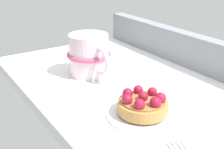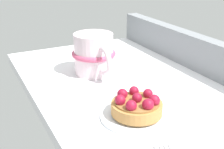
{
  "view_description": "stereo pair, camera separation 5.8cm",
  "coord_description": "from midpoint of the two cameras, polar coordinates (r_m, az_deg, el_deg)",
  "views": [
    {
      "loc": [
        42.03,
        -34.85,
        26.11
      ],
      "look_at": [
        -3.11,
        -5.28,
        3.71
      ],
      "focal_mm": 47.89,
      "sensor_mm": 36.0,
      "label": 1
    },
    {
      "loc": [
        44.96,
        -29.81,
        26.11
      ],
      "look_at": [
        -3.11,
        -5.28,
        3.71
      ],
      "focal_mm": 47.89,
      "sensor_mm": 36.0,
      "label": 2
    }
  ],
  "objects": [
    {
      "name": "window_rail_back",
      "position": [
        0.7,
        21.23,
        2.65
      ],
      "size": [
        72.17,
        3.33,
        7.93
      ],
      "primitive_type": "cube",
      "color": "gray",
      "rests_on": "ground_plane"
    },
    {
      "name": "raspberry_tart",
      "position": [
        0.5,
        8.1,
        -5.91
      ],
      "size": [
        8.62,
        8.62,
        3.78
      ],
      "color": "#B77F42",
      "rests_on": "dessert_plate"
    },
    {
      "name": "ground_plane",
      "position": [
        0.61,
        8.59,
        -4.48
      ],
      "size": [
        73.65,
        40.25,
        2.4
      ],
      "primitive_type": "cube",
      "color": "white"
    },
    {
      "name": "dessert_plate",
      "position": [
        0.51,
        7.97,
        -7.77
      ],
      "size": [
        12.27,
        12.27,
        0.85
      ],
      "color": "silver",
      "rests_on": "ground_plane"
    },
    {
      "name": "coffee_mug",
      "position": [
        0.67,
        -0.94,
        3.87
      ],
      "size": [
        13.46,
        9.98,
        9.27
      ],
      "color": "silver",
      "rests_on": "ground_plane"
    }
  ]
}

